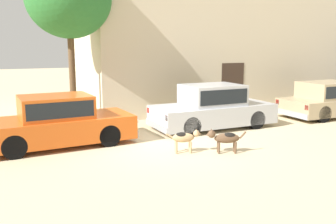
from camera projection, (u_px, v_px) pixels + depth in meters
ground_plane at (162, 144)px, 10.42m from camera, size 80.00×80.00×0.00m
parked_sedan_nearest at (57, 121)px, 10.21m from camera, size 4.38×2.00×1.44m
parked_sedan_second at (213, 107)px, 12.45m from camera, size 4.39×1.79×1.51m
parked_sedan_third at (330, 99)px, 14.51m from camera, size 4.27×1.83×1.40m
apartment_block at (242, 2)px, 18.27m from camera, size 16.09×5.84×9.98m
stray_dog_spotted at (185, 137)px, 9.55m from camera, size 0.92×0.40×0.63m
stray_dog_tan at (225, 138)px, 9.53m from camera, size 1.04×0.49×0.66m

